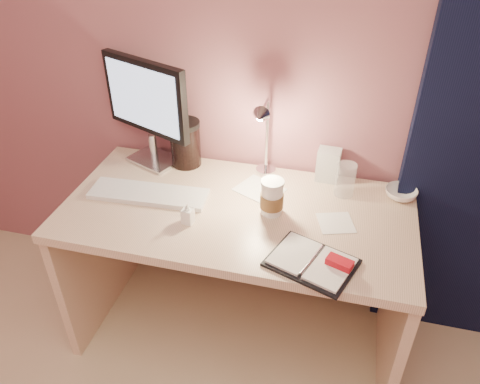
% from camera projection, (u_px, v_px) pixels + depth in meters
% --- Properties ---
extents(desk, '(1.40, 0.70, 0.73)m').
position_uv_depth(desk, '(241.00, 240.00, 2.06)').
color(desk, beige).
rests_on(desk, ground).
extents(monitor, '(0.43, 0.23, 0.48)m').
position_uv_depth(monitor, '(148.00, 103.00, 2.01)').
color(monitor, silver).
rests_on(monitor, desk).
extents(keyboard, '(0.50, 0.17, 0.02)m').
position_uv_depth(keyboard, '(149.00, 194.00, 1.94)').
color(keyboard, silver).
rests_on(keyboard, desk).
extents(planner, '(0.34, 0.30, 0.04)m').
position_uv_depth(planner, '(314.00, 262.00, 1.60)').
color(planner, black).
rests_on(planner, desk).
extents(paper_a, '(0.16, 0.16, 0.00)m').
position_uv_depth(paper_a, '(336.00, 223.00, 1.79)').
color(paper_a, silver).
rests_on(paper_a, desk).
extents(paper_b, '(0.21, 0.21, 0.00)m').
position_uv_depth(paper_b, '(257.00, 188.00, 1.99)').
color(paper_b, silver).
rests_on(paper_b, desk).
extents(paper_c, '(0.18, 0.18, 0.00)m').
position_uv_depth(paper_c, '(264.00, 191.00, 1.97)').
color(paper_c, silver).
rests_on(paper_c, desk).
extents(coffee_cup, '(0.09, 0.09, 0.15)m').
position_uv_depth(coffee_cup, '(272.00, 198.00, 1.81)').
color(coffee_cup, white).
rests_on(coffee_cup, desk).
extents(clear_cup, '(0.08, 0.08, 0.14)m').
position_uv_depth(clear_cup, '(345.00, 180.00, 1.92)').
color(clear_cup, white).
rests_on(clear_cup, desk).
extents(bowl, '(0.13, 0.13, 0.04)m').
position_uv_depth(bowl, '(401.00, 193.00, 1.92)').
color(bowl, white).
rests_on(bowl, desk).
extents(lotion_bottle, '(0.05, 0.05, 0.09)m').
position_uv_depth(lotion_bottle, '(188.00, 213.00, 1.77)').
color(lotion_bottle, white).
rests_on(lotion_bottle, desk).
extents(dark_jar, '(0.13, 0.13, 0.19)m').
position_uv_depth(dark_jar, '(186.00, 145.00, 2.11)').
color(dark_jar, black).
rests_on(dark_jar, desk).
extents(product_box, '(0.10, 0.08, 0.14)m').
position_uv_depth(product_box, '(328.00, 165.00, 2.01)').
color(product_box, beige).
rests_on(product_box, desk).
extents(desk_lamp, '(0.09, 0.23, 0.37)m').
position_uv_depth(desk_lamp, '(263.00, 135.00, 1.90)').
color(desk_lamp, silver).
rests_on(desk_lamp, desk).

